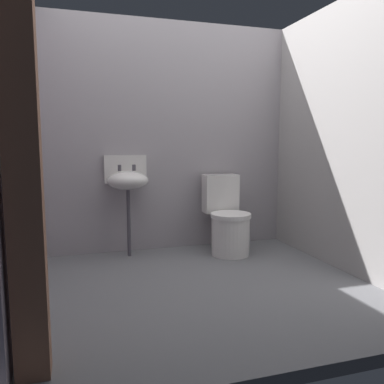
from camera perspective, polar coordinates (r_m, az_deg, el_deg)
name	(u,v)px	position (r m, az deg, el deg)	size (l,w,h in m)	color
ground_plane	(202,287)	(3.25, 1.46, -13.67)	(2.95, 2.59, 0.08)	slate
wall_back	(168,137)	(4.14, -3.57, 7.93)	(2.95, 0.10, 2.33)	#9C959B
wall_left	(16,136)	(3.00, -24.20, 7.51)	(0.10, 2.39, 2.33)	#A0919E
wall_right	(340,137)	(3.75, 20.78, 7.53)	(0.10, 2.39, 2.33)	#9E9A99
wooden_door_post	(21,132)	(1.94, -23.61, 7.95)	(0.16, 0.16, 2.33)	#8E5D47
toilet_near_wall	(227,221)	(3.99, 5.18, -4.27)	(0.41, 0.60, 0.78)	white
sink	(127,180)	(3.86, -9.37, 1.76)	(0.42, 0.35, 0.99)	#48444C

